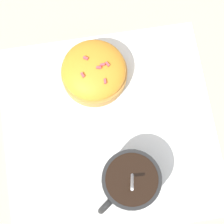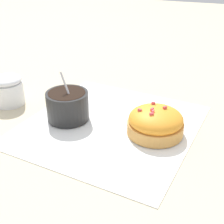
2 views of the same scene
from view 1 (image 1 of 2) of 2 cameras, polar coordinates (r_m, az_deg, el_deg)
ground_plane at (r=0.57m, az=-0.41°, el=-2.58°), size 3.00×3.00×0.00m
paper_napkin at (r=0.57m, az=-0.41°, el=-2.55°), size 0.34×0.35×0.00m
coffee_cup at (r=0.53m, az=2.81°, el=-10.47°), size 0.08×0.10×0.09m
frosted_pastry at (r=0.57m, az=-3.14°, el=6.09°), size 0.10×0.10×0.05m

